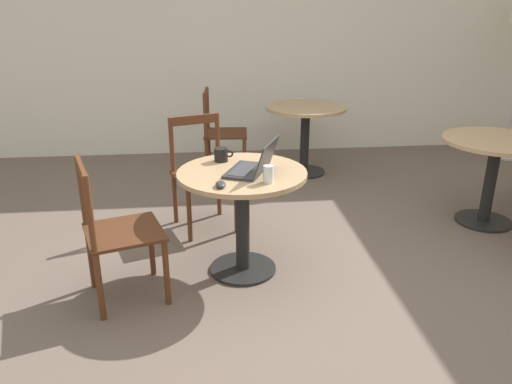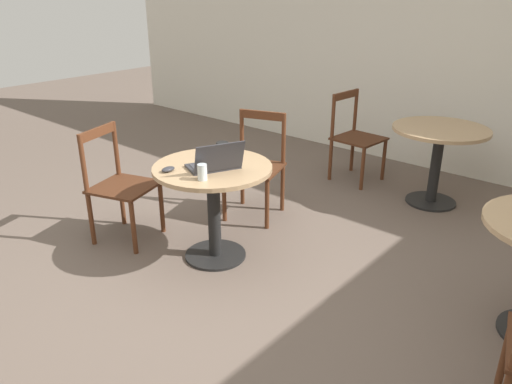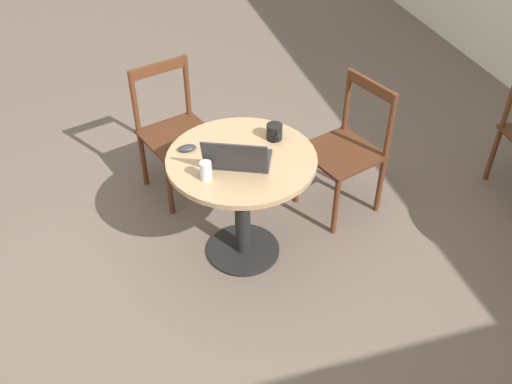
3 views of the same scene
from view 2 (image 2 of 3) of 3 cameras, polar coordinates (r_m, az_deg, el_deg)
ground_plane at (r=3.26m, az=-3.92°, el=-12.08°), size 16.00×16.00×0.00m
wall_back at (r=5.47m, az=21.06°, el=16.06°), size 9.40×0.06×2.70m
cafe_table_near at (r=3.48m, az=-4.91°, el=0.37°), size 0.82×0.82×0.70m
cafe_table_far at (r=4.66m, az=20.13°, el=4.92°), size 0.82×0.82×0.70m
chair_near_left at (r=3.93m, az=-15.35°, el=0.75°), size 0.54×0.54×0.87m
chair_near_back at (r=4.19m, az=-0.00°, el=3.01°), size 0.55×0.55×0.87m
chair_far_left at (r=5.09m, az=11.27°, el=6.16°), size 0.46×0.46×0.87m
laptop at (r=3.33m, az=-4.71°, el=3.30°), size 0.38×0.42×0.21m
mouse at (r=3.35m, az=-10.01°, el=2.58°), size 0.06×0.10×0.03m
mug at (r=3.63m, az=-3.84°, el=4.99°), size 0.13×0.09×0.09m
drinking_glass at (r=3.16m, az=-6.16°, el=2.28°), size 0.06×0.06×0.10m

